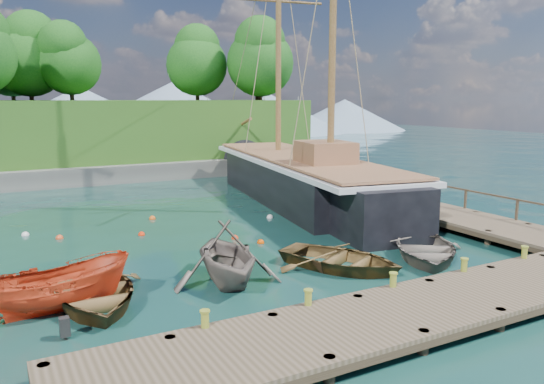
{
  "coord_description": "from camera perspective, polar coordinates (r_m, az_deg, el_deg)",
  "views": [
    {
      "loc": [
        -8.4,
        -16.67,
        6.16
      ],
      "look_at": [
        2.81,
        3.99,
        2.0
      ],
      "focal_mm": 35.0,
      "sensor_mm": 36.0,
      "label": 1
    }
  ],
  "objects": [
    {
      "name": "ground",
      "position": [
        19.66,
        -1.66,
        -8.23
      ],
      "size": [
        160.0,
        160.0,
        0.0
      ],
      "primitive_type": "plane",
      "color": "#14332F",
      "rests_on": "ground"
    },
    {
      "name": "dock_near",
      "position": [
        15.63,
        16.3,
        -11.87
      ],
      "size": [
        20.0,
        3.2,
        1.1
      ],
      "color": "#4E412D",
      "rests_on": "ground"
    },
    {
      "name": "dock_east",
      "position": [
        31.45,
        11.38,
        -0.66
      ],
      "size": [
        3.2,
        24.0,
        1.1
      ],
      "color": "#4E412D",
      "rests_on": "ground"
    },
    {
      "name": "bollard_0",
      "position": [
        13.83,
        -7.14,
        -16.5
      ],
      "size": [
        0.26,
        0.26,
        0.45
      ],
      "primitive_type": "cylinder",
      "color": "olive",
      "rests_on": "ground"
    },
    {
      "name": "bollard_1",
      "position": [
        15.05,
        3.88,
        -14.14
      ],
      "size": [
        0.26,
        0.26,
        0.45
      ],
      "primitive_type": "cylinder",
      "color": "olive",
      "rests_on": "ground"
    },
    {
      "name": "bollard_2",
      "position": [
        16.73,
        12.79,
        -11.83
      ],
      "size": [
        0.26,
        0.26,
        0.45
      ],
      "primitive_type": "cylinder",
      "color": "olive",
      "rests_on": "ground"
    },
    {
      "name": "bollard_3",
      "position": [
        18.74,
        19.82,
        -9.77
      ],
      "size": [
        0.26,
        0.26,
        0.45
      ],
      "primitive_type": "cylinder",
      "color": "olive",
      "rests_on": "ground"
    },
    {
      "name": "bollard_4",
      "position": [
        20.99,
        25.35,
        -8.02
      ],
      "size": [
        0.26,
        0.26,
        0.45
      ],
      "primitive_type": "cylinder",
      "color": "olive",
      "rests_on": "ground"
    },
    {
      "name": "rowboat_0",
      "position": [
        17.33,
        -18.62,
        -11.33
      ],
      "size": [
        3.75,
        5.11,
        1.03
      ],
      "primitive_type": "imported",
      "rotation": [
        0.0,
        0.0,
        -0.04
      ],
      "color": "brown",
      "rests_on": "ground"
    },
    {
      "name": "rowboat_1",
      "position": [
        18.3,
        -4.89,
        -9.68
      ],
      "size": [
        4.3,
        4.79,
        2.25
      ],
      "primitive_type": "imported",
      "rotation": [
        0.0,
        0.0,
        -0.15
      ],
      "color": "#6F635A",
      "rests_on": "ground"
    },
    {
      "name": "rowboat_2",
      "position": [
        19.79,
        7.37,
        -8.19
      ],
      "size": [
        5.13,
        5.69,
        0.97
      ],
      "primitive_type": "imported",
      "rotation": [
        0.0,
        0.0,
        0.49
      ],
      "color": "brown",
      "rests_on": "ground"
    },
    {
      "name": "rowboat_3",
      "position": [
        21.7,
        16.08,
        -6.86
      ],
      "size": [
        5.56,
        5.87,
        0.99
      ],
      "primitive_type": "imported",
      "rotation": [
        0.0,
        0.0,
        -0.63
      ],
      "color": "#61574E",
      "rests_on": "ground"
    },
    {
      "name": "motorboat_orange",
      "position": [
        17.07,
        -21.87,
        -11.87
      ],
      "size": [
        4.36,
        1.93,
        1.64
      ],
      "primitive_type": "imported",
      "rotation": [
        0.0,
        0.0,
        1.65
      ],
      "color": "red",
      "rests_on": "ground"
    },
    {
      "name": "cabin_boat_white",
      "position": [
        25.27,
        11.9,
        -4.3
      ],
      "size": [
        2.46,
        5.02,
        1.86
      ],
      "primitive_type": "imported",
      "rotation": [
        0.0,
        0.0,
        -0.14
      ],
      "color": "white",
      "rests_on": "ground"
    },
    {
      "name": "schooner",
      "position": [
        32.14,
        3.14,
        1.08
      ],
      "size": [
        8.53,
        28.31,
        21.0
      ],
      "rotation": [
        0.0,
        0.0,
        -0.16
      ],
      "color": "black",
      "rests_on": "ground"
    },
    {
      "name": "mooring_buoy_1",
      "position": [
        24.98,
        -13.85,
        -4.54
      ],
      "size": [
        0.31,
        0.31,
        0.31
      ],
      "primitive_type": "sphere",
      "color": "red",
      "rests_on": "ground"
    },
    {
      "name": "mooring_buoy_2",
      "position": [
        23.73,
        -4.01,
        -5.04
      ],
      "size": [
        0.31,
        0.31,
        0.31
      ],
      "primitive_type": "sphere",
      "color": "#F7350E",
      "rests_on": "ground"
    },
    {
      "name": "mooring_buoy_3",
      "position": [
        27.7,
        -0.23,
        -2.81
      ],
      "size": [
        0.34,
        0.34,
        0.34
      ],
      "primitive_type": "sphere",
      "color": "silver",
      "rests_on": "ground"
    },
    {
      "name": "mooring_buoy_4",
      "position": [
        25.5,
        -21.89,
        -4.69
      ],
      "size": [
        0.33,
        0.33,
        0.33
      ],
      "primitive_type": "sphere",
      "color": "#E04C20",
      "rests_on": "ground"
    },
    {
      "name": "mooring_buoy_5",
      "position": [
        28.13,
        -12.74,
        -2.87
      ],
      "size": [
        0.33,
        0.33,
        0.33
      ],
      "primitive_type": "sphere",
      "color": "#DB5613",
      "rests_on": "ground"
    },
    {
      "name": "mooring_buoy_6",
      "position": [
        26.68,
        -25.0,
        -4.28
      ],
      "size": [
        0.34,
        0.34,
        0.34
      ],
      "primitive_type": "sphere",
      "color": "silver",
      "rests_on": "ground"
    },
    {
      "name": "mooring_buoy_7",
      "position": [
        22.98,
        -1.24,
        -5.52
      ],
      "size": [
        0.31,
        0.31,
        0.31
      ],
      "primitive_type": "sphere",
      "color": "#DD4400",
      "rests_on": "ground"
    },
    {
      "name": "distant_ridge",
      "position": [
        87.61,
        -20.35,
        8.23
      ],
      "size": [
        117.0,
        40.0,
        10.0
      ],
      "color": "#728CA5",
      "rests_on": "ground"
    }
  ]
}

